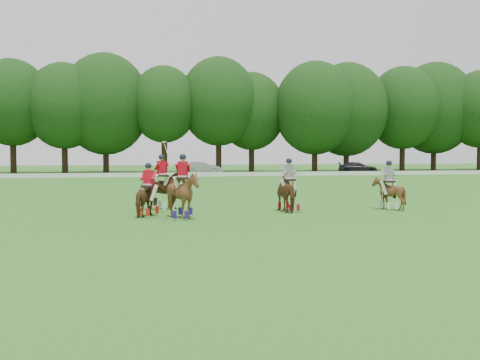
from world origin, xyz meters
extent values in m
plane|color=#22611B|center=(0.00, 0.00, 0.00)|extent=(180.00, 180.00, 0.00)
cylinder|color=black|center=(-17.43, 48.92, 2.49)|extent=(0.70, 0.70, 4.98)
ellipsoid|color=black|center=(-17.43, 48.92, 8.28)|extent=(8.80, 8.80, 10.12)
cylinder|color=black|center=(-11.63, 48.49, 2.32)|extent=(0.70, 0.70, 4.64)
ellipsoid|color=black|center=(-11.63, 48.49, 7.95)|extent=(8.80, 8.80, 10.13)
cylinder|color=black|center=(-6.99, 49.52, 2.16)|extent=(0.70, 0.70, 4.31)
ellipsoid|color=black|center=(-6.99, 49.52, 8.31)|extent=(10.67, 10.67, 12.27)
cylinder|color=black|center=(-0.04, 48.00, 2.62)|extent=(0.70, 0.70, 5.24)
ellipsoid|color=black|center=(-0.04, 48.00, 8.26)|extent=(8.06, 8.06, 9.26)
cylinder|color=black|center=(6.63, 48.24, 2.59)|extent=(0.70, 0.70, 5.19)
ellipsoid|color=black|center=(6.63, 48.24, 8.75)|extent=(9.50, 9.50, 10.92)
cylinder|color=black|center=(11.06, 49.62, 2.24)|extent=(0.70, 0.70, 4.48)
ellipsoid|color=black|center=(11.06, 49.62, 7.71)|extent=(8.60, 8.60, 9.89)
cylinder|color=black|center=(18.54, 46.82, 2.11)|extent=(0.70, 0.70, 4.21)
ellipsoid|color=black|center=(18.54, 46.82, 8.00)|extent=(10.11, 10.11, 11.63)
cylinder|color=black|center=(23.25, 48.17, 2.03)|extent=(0.70, 0.70, 4.07)
ellipsoid|color=black|center=(23.25, 48.17, 7.99)|extent=(10.46, 10.46, 12.03)
cylinder|color=black|center=(31.16, 48.38, 2.40)|extent=(0.70, 0.70, 4.79)
ellipsoid|color=black|center=(31.16, 48.38, 8.35)|extent=(9.47, 9.47, 10.89)
cylinder|color=black|center=(36.59, 49.92, 2.22)|extent=(0.70, 0.70, 4.44)
ellipsoid|color=black|center=(36.59, 49.92, 8.51)|extent=(10.84, 10.84, 12.47)
cylinder|color=black|center=(41.42, 46.74, 2.43)|extent=(0.70, 0.70, 4.86)
cube|color=white|center=(0.00, 38.00, 0.22)|extent=(120.00, 0.10, 0.44)
imported|color=gray|center=(3.82, 42.50, 0.73)|extent=(4.56, 1.96, 1.46)
imported|color=black|center=(22.45, 42.50, 0.67)|extent=(4.99, 3.26, 1.34)
imported|color=#513115|center=(-2.64, 4.19, 0.69)|extent=(1.31, 1.79, 1.38)
cube|color=black|center=(-2.64, 4.19, 1.19)|extent=(0.62, 0.69, 0.08)
cylinder|color=tan|center=(-2.92, 4.31, 1.11)|extent=(0.11, 0.21, 1.29)
imported|color=#513115|center=(-2.04, 6.38, 0.87)|extent=(2.17, 2.05, 1.74)
cube|color=black|center=(-2.04, 6.38, 1.51)|extent=(0.63, 0.69, 0.08)
cylinder|color=tan|center=(-1.77, 6.50, 2.43)|extent=(0.34, 0.72, 1.08)
imported|color=#513115|center=(-1.36, 3.24, 0.89)|extent=(1.76, 1.90, 1.78)
cube|color=black|center=(-1.36, 3.24, 1.55)|extent=(0.55, 0.64, 0.08)
cylinder|color=tan|center=(-1.07, 3.17, 1.47)|extent=(0.08, 0.21, 1.29)
imported|color=#513115|center=(3.27, 4.87, 0.78)|extent=(1.08, 1.95, 1.56)
cube|color=black|center=(3.27, 4.87, 1.36)|extent=(0.51, 0.61, 0.08)
cylinder|color=tan|center=(2.98, 4.83, 1.28)|extent=(0.06, 0.21, 1.29)
imported|color=#513115|center=(7.78, 4.73, 0.72)|extent=(1.32, 1.44, 1.44)
cube|color=black|center=(7.78, 4.73, 1.24)|extent=(0.51, 0.61, 0.08)
cylinder|color=tan|center=(7.49, 4.77, 1.16)|extent=(0.06, 0.21, 1.29)
sphere|color=white|center=(3.00, 3.17, 0.04)|extent=(0.09, 0.09, 0.09)
camera|label=1|loc=(-2.97, -17.08, 2.53)|focal=40.00mm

